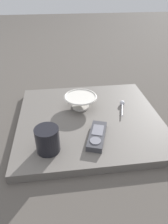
% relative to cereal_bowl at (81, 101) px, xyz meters
% --- Properties ---
extents(ground_plane, '(6.00, 6.00, 0.00)m').
position_rel_cereal_bowl_xyz_m(ground_plane, '(-0.08, -0.03, -0.07)').
color(ground_plane, '#47423D').
extents(table, '(0.55, 0.59, 0.03)m').
position_rel_cereal_bowl_xyz_m(table, '(-0.08, -0.03, -0.05)').
color(table, '#5B5651').
rests_on(table, ground).
extents(cereal_bowl, '(0.15, 0.15, 0.06)m').
position_rel_cereal_bowl_xyz_m(cereal_bowl, '(0.00, 0.00, 0.00)').
color(cereal_bowl, beige).
rests_on(cereal_bowl, table).
extents(coffee_mug, '(0.08, 0.08, 0.09)m').
position_rel_cereal_bowl_xyz_m(coffee_mug, '(-0.26, 0.14, 0.01)').
color(coffee_mug, black).
rests_on(coffee_mug, table).
extents(teaspoon, '(0.11, 0.04, 0.02)m').
position_rel_cereal_bowl_xyz_m(teaspoon, '(-0.02, -0.19, -0.02)').
color(teaspoon, silver).
rests_on(teaspoon, table).
extents(tv_remote_near, '(0.16, 0.10, 0.02)m').
position_rel_cereal_bowl_xyz_m(tv_remote_near, '(-0.22, -0.04, -0.02)').
color(tv_remote_near, '#38383D').
rests_on(tv_remote_near, table).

